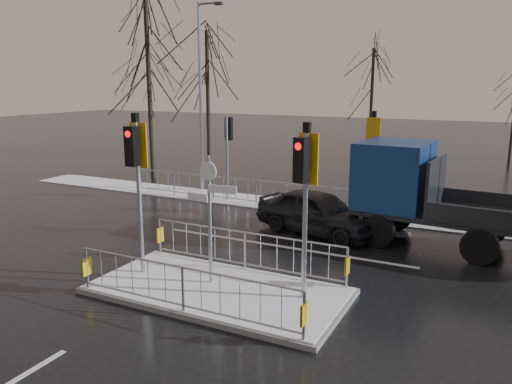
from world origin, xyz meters
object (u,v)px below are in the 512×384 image
at_px(traffic_island, 217,277).
at_px(flatbed_truck, 425,191).
at_px(street_lamp_left, 202,91).
at_px(car_far_lane, 318,212).

relative_size(traffic_island, flatbed_truck, 0.88).
bearing_deg(street_lamp_left, flatbed_truck, -18.88).
bearing_deg(traffic_island, flatbed_truck, 58.55).
distance_m(traffic_island, street_lamp_left, 12.17).
distance_m(car_far_lane, street_lamp_left, 8.79).
xyz_separation_m(flatbed_truck, street_lamp_left, (-10.11, 3.46, 2.85)).
height_order(traffic_island, car_far_lane, traffic_island).
bearing_deg(flatbed_truck, street_lamp_left, 161.12).
height_order(traffic_island, flatbed_truck, traffic_island).
bearing_deg(car_far_lane, traffic_island, -170.52).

